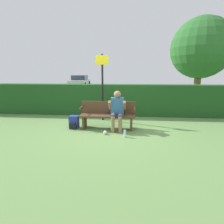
{
  "coord_description": "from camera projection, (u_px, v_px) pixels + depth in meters",
  "views": [
    {
      "loc": [
        0.6,
        -5.32,
        1.8
      ],
      "look_at": [
        0.15,
        -0.1,
        0.57
      ],
      "focal_mm": 28.0,
      "sensor_mm": 36.0,
      "label": 1
    }
  ],
  "objects": [
    {
      "name": "ground_plane",
      "position": [
        108.0,
        128.0,
        5.62
      ],
      "size": [
        40.0,
        40.0,
        0.0
      ],
      "primitive_type": "plane",
      "color": "#668E4C"
    },
    {
      "name": "litter_crumple",
      "position": [
        105.0,
        132.0,
        5.09
      ],
      "size": [
        0.11,
        0.11,
        0.11
      ],
      "color": "silver",
      "rests_on": "ground"
    },
    {
      "name": "tree",
      "position": [
        201.0,
        49.0,
        8.95
      ],
      "size": [
        3.06,
        3.06,
        4.48
      ],
      "color": "brown",
      "rests_on": "ground"
    },
    {
      "name": "signpost",
      "position": [
        102.0,
        82.0,
        6.28
      ],
      "size": [
        0.44,
        0.09,
        2.39
      ],
      "color": "black",
      "rests_on": "ground"
    },
    {
      "name": "parked_car",
      "position": [
        80.0,
        82.0,
        19.44
      ],
      "size": [
        1.95,
        4.49,
        1.38
      ],
      "rotation": [
        0.0,
        0.0,
        1.63
      ],
      "color": "#B7BCC6",
      "rests_on": "ground"
    },
    {
      "name": "backpack",
      "position": [
        74.0,
        122.0,
        5.64
      ],
      "size": [
        0.29,
        0.29,
        0.4
      ],
      "color": "#283893",
      "rests_on": "ground"
    },
    {
      "name": "water_bottle",
      "position": [
        125.0,
        133.0,
        4.86
      ],
      "size": [
        0.07,
        0.07,
        0.23
      ],
      "color": "silver",
      "rests_on": "ground"
    },
    {
      "name": "person_seated",
      "position": [
        117.0,
        108.0,
        5.39
      ],
      "size": [
        0.53,
        0.57,
        1.21
      ],
      "color": "#336699",
      "rests_on": "ground"
    },
    {
      "name": "hedge_back",
      "position": [
        112.0,
        100.0,
        7.28
      ],
      "size": [
        12.0,
        0.58,
        1.27
      ],
      "color": "#1E4C1E",
      "rests_on": "ground"
    },
    {
      "name": "park_bench",
      "position": [
        108.0,
        115.0,
        5.58
      ],
      "size": [
        1.74,
        0.47,
        0.85
      ],
      "color": "#513823",
      "rests_on": "ground"
    }
  ]
}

